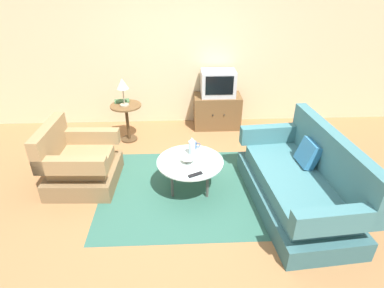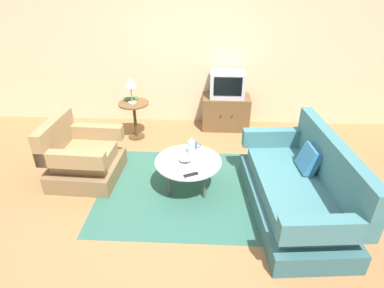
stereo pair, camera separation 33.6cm
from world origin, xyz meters
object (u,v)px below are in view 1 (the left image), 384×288
television (218,83)px  coffee_table (190,163)px  book (122,101)px  armchair (79,164)px  couch (300,184)px  tv_remote_silver (205,155)px  table_lamp (122,85)px  mug (194,145)px  bowl (188,160)px  tv_remote_dark (195,175)px  tv_stand (217,111)px  vase (192,146)px  side_table (127,115)px

television → coffee_table: bearing=-106.4°
book → armchair: bearing=-117.1°
couch → tv_remote_silver: (-1.10, 0.47, 0.15)m
table_lamp → mug: 1.59m
bowl → tv_remote_dark: (0.08, -0.28, -0.02)m
tv_stand → mug: 1.66m
armchair → bowl: size_ratio=5.50×
mug → vase: bearing=-102.5°
armchair → television: television is taller
tv_stand → bowl: (-0.59, -1.91, 0.18)m
mug → tv_remote_silver: 0.24m
coffee_table → tv_remote_dark: bearing=-81.0°
armchair → mug: armchair is taller
book → tv_remote_silver: bearing=-59.6°
armchair → television: size_ratio=1.58×
mug → tv_remote_silver: bearing=-54.7°
table_lamp → couch: bearing=-37.4°
armchair → tv_remote_dark: bearing=72.9°
couch → coffee_table: bearing=70.0°
table_lamp → mug: (1.05, -1.10, -0.47)m
table_lamp → book: 0.37m
mug → tv_remote_dark: 0.63m
bowl → coffee_table: bearing=45.0°
coffee_table → vase: size_ratio=3.47×
coffee_table → tv_remote_dark: 0.32m
couch → tv_remote_dark: (-1.26, 0.04, 0.15)m
table_lamp → tv_remote_silver: (1.19, -1.29, -0.51)m
armchair → table_lamp: size_ratio=2.08×
couch → tv_remote_dark: size_ratio=10.98×
couch → book: (-2.36, 1.92, 0.33)m
table_lamp → bowl: size_ratio=2.64×
table_lamp → book: bearing=111.6°
vase → tv_stand: bearing=72.9°
coffee_table → tv_remote_dark: size_ratio=4.74×
armchair → book: bearing=165.8°
side_table → table_lamp: bearing=-127.2°
armchair → television: (2.02, 1.67, 0.52)m
couch → table_lamp: size_ratio=4.38×
armchair → couch: bearing=80.8°
television → tv_stand: bearing=-90.0°
table_lamp → bowl: table_lamp is taller
coffee_table → tv_remote_silver: tv_remote_silver is taller
television → tv_remote_silver: television is taller
bowl → tv_remote_silver: bearing=33.1°
coffee_table → television: bearing=73.6°
side_table → bowl: bearing=-56.9°
couch → table_lamp: (-2.30, 1.76, 0.66)m
mug → book: bearing=131.6°
couch → bowl: 1.38m
table_lamp → mug: bearing=-46.1°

